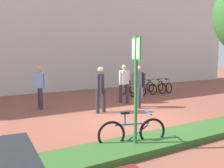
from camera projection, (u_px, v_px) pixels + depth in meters
name	position (u px, v px, depth m)	size (l,w,h in m)	color
ground_plane	(131.00, 118.00, 8.61)	(60.00, 60.00, 0.00)	brown
building_facade	(57.00, 5.00, 14.52)	(28.00, 1.20, 10.00)	silver
planter_strip	(159.00, 141.00, 6.10)	(7.00, 1.10, 0.16)	#336028
parking_sign_post	(136.00, 77.00, 5.55)	(0.08, 0.36, 2.59)	#2D7238
bike_at_sign	(132.00, 132.00, 5.91)	(1.63, 0.58, 0.86)	black
bike_rack_cluster	(147.00, 88.00, 13.70)	(3.21, 1.60, 0.83)	#99999E
bollard_steel	(142.00, 89.00, 12.33)	(0.16, 0.16, 0.90)	#ADADB2
person_shirt_white	(124.00, 81.00, 11.07)	(0.60, 0.33, 1.72)	#383342
person_shirt_blue	(40.00, 84.00, 9.91)	(0.44, 0.49, 1.72)	#383342
person_suited_dark	(101.00, 87.00, 9.25)	(0.43, 0.56, 1.72)	#2D2D38
person_suited_navy	(138.00, 84.00, 10.11)	(0.42, 0.53, 1.72)	#383342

